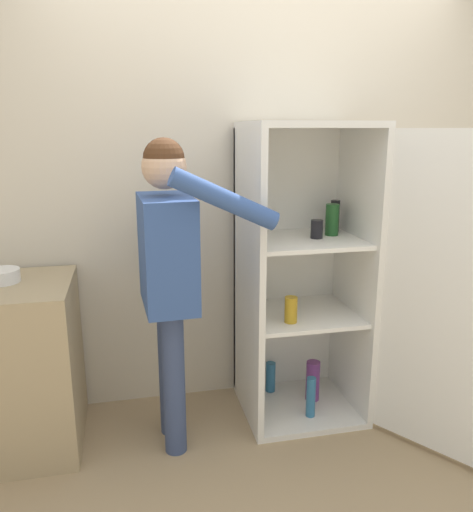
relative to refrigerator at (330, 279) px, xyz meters
The scene contains 6 objects.
ground_plane 1.06m from the refrigerator, 122.58° to the right, with size 12.00×12.00×0.00m, color tan.
wall_back 0.71m from the refrigerator, 128.21° to the left, with size 7.00×0.06×2.55m.
refrigerator is the anchor object (origin of this frame).
person 0.93m from the refrigerator, behind, with size 0.65×0.59×1.63m.
counter 1.81m from the refrigerator, behind, with size 0.72×0.63×0.91m.
bowl 1.75m from the refrigerator, behind, with size 0.18×0.18×0.07m.
Camera 1 is at (-0.76, -1.97, 1.67)m, focal length 35.00 mm.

